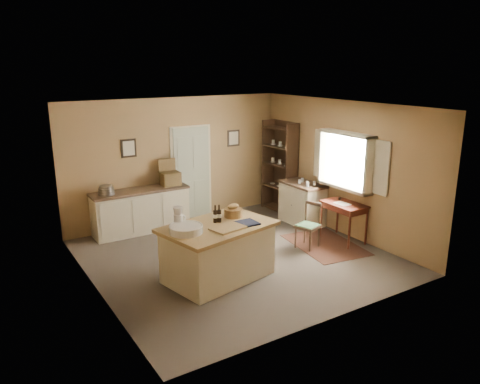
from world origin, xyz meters
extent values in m
plane|color=brown|center=(0.00, 0.00, 0.00)|extent=(5.00, 5.00, 0.00)
cube|color=olive|center=(0.00, 2.50, 1.35)|extent=(5.00, 0.10, 2.70)
cube|color=olive|center=(0.00, -2.50, 1.35)|extent=(5.00, 0.10, 2.70)
cube|color=olive|center=(-2.50, 0.00, 1.35)|extent=(0.10, 5.00, 2.70)
cube|color=olive|center=(2.50, 0.00, 1.35)|extent=(0.10, 5.00, 2.70)
plane|color=silver|center=(0.00, 0.00, 2.70)|extent=(5.00, 5.00, 0.00)
cube|color=#9DA38A|center=(0.35, 2.47, 1.05)|extent=(0.97, 0.06, 2.11)
cube|color=black|center=(-1.05, 2.48, 1.72)|extent=(0.32, 0.02, 0.38)
cube|color=beige|center=(-1.05, 2.47, 1.72)|extent=(0.24, 0.01, 0.30)
cube|color=black|center=(1.45, 2.48, 1.72)|extent=(0.32, 0.02, 0.38)
cube|color=beige|center=(1.45, 2.47, 1.72)|extent=(0.24, 0.01, 0.30)
cube|color=beige|center=(2.38, -0.20, 1.02)|extent=(0.25, 1.32, 0.06)
cube|color=beige|center=(2.38, -0.20, 2.08)|extent=(0.25, 1.32, 0.06)
cube|color=white|center=(2.50, -0.20, 1.55)|extent=(0.01, 1.20, 1.00)
cube|color=beige|center=(2.46, -1.02, 1.55)|extent=(0.04, 0.35, 1.00)
cube|color=beige|center=(2.46, 0.62, 1.55)|extent=(0.04, 0.35, 1.00)
cube|color=beige|center=(-0.70, -0.56, 0.42)|extent=(1.79, 1.32, 0.85)
cube|color=#9E7E4E|center=(-0.70, -0.56, 0.88)|extent=(1.93, 1.46, 0.06)
cylinder|color=white|center=(-1.28, -0.61, 0.96)|extent=(0.51, 0.51, 0.11)
cube|color=#9E7E4E|center=(-0.66, -0.80, 0.92)|extent=(0.57, 0.45, 0.03)
cube|color=black|center=(-0.31, -0.76, 0.92)|extent=(0.40, 0.32, 0.02)
cylinder|color=brown|center=(-0.27, -0.33, 0.98)|extent=(0.30, 0.30, 0.14)
cylinder|color=black|center=(-0.67, -0.43, 1.05)|extent=(0.07, 0.07, 0.29)
cylinder|color=black|center=(-0.61, -0.45, 1.05)|extent=(0.07, 0.07, 0.29)
cube|color=beige|center=(-0.97, 2.20, 0.42)|extent=(1.95, 0.54, 0.85)
cube|color=#332319|center=(-0.97, 2.20, 0.88)|extent=(1.99, 0.57, 0.05)
cube|color=#493419|center=(-0.28, 2.20, 1.04)|extent=(0.39, 0.29, 0.28)
cylinder|color=#59544F|center=(-1.65, 2.20, 0.99)|extent=(0.33, 0.33, 0.18)
cube|color=#422016|center=(1.75, -0.41, 0.00)|extent=(1.32, 1.74, 0.01)
cube|color=#3E150C|center=(2.20, -0.41, 0.75)|extent=(0.53, 0.87, 0.03)
cube|color=#3E150C|center=(2.20, -0.41, 0.68)|extent=(0.47, 0.81, 0.10)
cube|color=silver|center=(2.15, -0.41, 0.77)|extent=(0.22, 0.30, 0.01)
cylinder|color=black|center=(2.30, -0.17, 0.79)|extent=(0.05, 0.05, 0.05)
cylinder|color=#3E150C|center=(1.97, -0.81, 0.36)|extent=(0.04, 0.04, 0.72)
cylinder|color=#3E150C|center=(2.43, -0.81, 0.36)|extent=(0.04, 0.04, 0.72)
cylinder|color=#3E150C|center=(1.97, -0.02, 0.36)|extent=(0.04, 0.04, 0.72)
cylinder|color=#3E150C|center=(2.43, -0.02, 0.36)|extent=(0.04, 0.04, 0.72)
cube|color=beige|center=(2.20, 0.85, 0.42)|extent=(0.54, 0.99, 0.85)
cube|color=#332319|center=(2.20, 0.85, 0.88)|extent=(0.57, 1.03, 0.05)
cylinder|color=silver|center=(2.17, 0.70, 0.95)|extent=(0.24, 0.24, 0.09)
cube|color=black|center=(2.31, 1.38, 1.06)|extent=(0.36, 0.04, 2.12)
cube|color=black|center=(2.31, 2.29, 1.06)|extent=(0.36, 0.04, 2.12)
cube|color=black|center=(2.48, 1.84, 1.06)|extent=(0.02, 0.95, 2.12)
cube|color=black|center=(2.31, 1.84, 0.05)|extent=(0.36, 0.91, 0.03)
cube|color=black|center=(2.31, 1.84, 0.58)|extent=(0.36, 0.91, 0.03)
cube|color=black|center=(2.31, 1.84, 1.11)|extent=(0.36, 0.91, 0.03)
cube|color=black|center=(2.31, 1.84, 1.53)|extent=(0.36, 0.91, 0.03)
cube|color=black|center=(2.31, 1.84, 1.96)|extent=(0.36, 0.91, 0.03)
cylinder|color=white|center=(2.31, 1.84, 1.17)|extent=(0.12, 0.12, 0.11)
camera|label=1|loc=(-4.13, -6.68, 3.39)|focal=35.00mm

